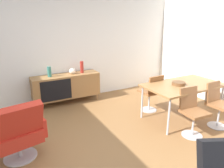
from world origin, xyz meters
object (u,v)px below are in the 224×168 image
at_px(dining_chair_front_left, 192,110).
at_px(dining_chair_back_left, 151,91).
at_px(vase_ceramic_small, 49,72).
at_px(sideboard, 66,86).
at_px(vase_cobalt, 82,67).
at_px(vase_sculptural_dark, 72,71).
at_px(lounge_chair_red, 18,131).
at_px(dining_chair_front_right, 218,103).
at_px(dining_table, 183,86).
at_px(wooden_bowl_on_table, 179,83).

bearing_deg(dining_chair_front_left, dining_chair_back_left, 90.17).
distance_m(vase_ceramic_small, dining_chair_front_left, 3.15).
relative_size(sideboard, dining_chair_back_left, 1.87).
xyz_separation_m(vase_cobalt, vase_sculptural_dark, (-0.25, 0.00, -0.07)).
bearing_deg(vase_cobalt, lounge_chair_red, -132.74).
xyz_separation_m(vase_sculptural_dark, lounge_chair_red, (-1.42, -1.81, -0.32)).
bearing_deg(dining_chair_front_right, dining_chair_front_left, -179.99).
distance_m(vase_cobalt, dining_chair_back_left, 1.80).
xyz_separation_m(vase_sculptural_dark, dining_chair_front_right, (2.03, -2.50, -0.32)).
height_order(dining_chair_front_right, dining_chair_back_left, same).
distance_m(dining_chair_front_right, lounge_chair_red, 3.52).
xyz_separation_m(vase_cobalt, lounge_chair_red, (-1.67, -1.81, -0.40)).
distance_m(vase_sculptural_dark, dining_chair_front_right, 3.23).
bearing_deg(vase_cobalt, dining_chair_front_left, -66.44).
bearing_deg(vase_sculptural_dark, dining_chair_front_left, -61.85).
xyz_separation_m(sideboard, vase_sculptural_dark, (0.17, 0.00, 0.35)).
bearing_deg(sideboard, vase_ceramic_small, 179.71).
xyz_separation_m(vase_cobalt, dining_chair_back_left, (1.09, -1.38, -0.39)).
distance_m(sideboard, vase_cobalt, 0.60).
height_order(dining_table, dining_chair_front_right, dining_chair_front_right).
distance_m(vase_ceramic_small, lounge_chair_red, 2.04).
relative_size(sideboard, lounge_chair_red, 1.69).
bearing_deg(lounge_chair_red, vase_sculptural_dark, 51.80).
bearing_deg(dining_chair_front_left, dining_table, 58.31).
relative_size(sideboard, vase_cobalt, 5.59).
distance_m(vase_cobalt, vase_ceramic_small, 0.79).
relative_size(dining_table, wooden_bowl_on_table, 6.15).
bearing_deg(lounge_chair_red, dining_table, -2.46).
distance_m(sideboard, vase_ceramic_small, 0.54).
bearing_deg(vase_ceramic_small, dining_chair_back_left, -36.31).
xyz_separation_m(dining_chair_front_left, dining_chair_back_left, (-0.00, 1.12, 0.00)).
bearing_deg(dining_chair_front_left, vase_cobalt, 113.56).
bearing_deg(dining_chair_front_left, sideboard, 121.19).
xyz_separation_m(vase_cobalt, wooden_bowl_on_table, (1.31, -1.92, -0.09)).
bearing_deg(dining_chair_back_left, vase_cobalt, 128.20).
distance_m(sideboard, dining_chair_back_left, 2.04).
height_order(sideboard, wooden_bowl_on_table, wooden_bowl_on_table).
distance_m(vase_sculptural_dark, dining_table, 2.57).
relative_size(vase_sculptural_dark, vase_ceramic_small, 0.67).
bearing_deg(dining_chair_front_right, vase_ceramic_small, 135.86).
distance_m(vase_cobalt, dining_chair_front_right, 3.09).
bearing_deg(vase_cobalt, vase_sculptural_dark, 180.00).
height_order(vase_sculptural_dark, lounge_chair_red, lounge_chair_red).
bearing_deg(vase_ceramic_small, vase_sculptural_dark, 0.00).
height_order(vase_cobalt, dining_table, vase_cobalt).
relative_size(sideboard, vase_ceramic_small, 6.75).
bearing_deg(wooden_bowl_on_table, dining_chair_front_left, -111.20).
bearing_deg(vase_ceramic_small, wooden_bowl_on_table, -42.39).
relative_size(vase_cobalt, dining_chair_front_right, 0.33).
distance_m(dining_table, dining_chair_front_right, 0.70).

